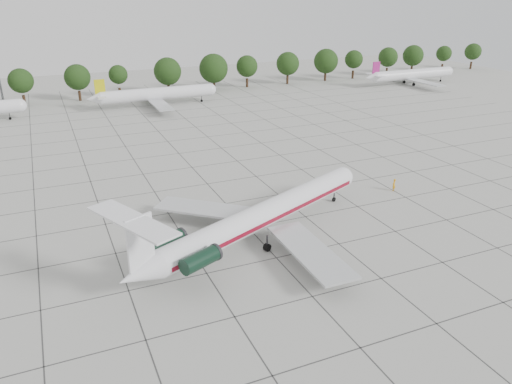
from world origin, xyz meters
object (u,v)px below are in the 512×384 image
(main_airliner, at_px, (255,218))
(ground_crew, at_px, (394,185))
(bg_airliner_e, at_px, (412,75))
(bg_airliner_c, at_px, (157,94))

(main_airliner, bearing_deg, ground_crew, -9.49)
(ground_crew, xyz_separation_m, bg_airliner_e, (58.15, 66.71, 2.00))
(bg_airliner_c, xyz_separation_m, bg_airliner_e, (76.83, -1.61, 0.00))
(bg_airliner_c, bearing_deg, bg_airliner_e, -1.20)
(main_airliner, distance_m, ground_crew, 25.57)
(main_airliner, height_order, bg_airliner_c, main_airliner)
(main_airliner, distance_m, bg_airliner_e, 110.51)
(bg_airliner_c, bearing_deg, main_airliner, -94.55)
(ground_crew, height_order, bg_airliner_c, bg_airliner_c)
(main_airliner, relative_size, bg_airliner_e, 1.26)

